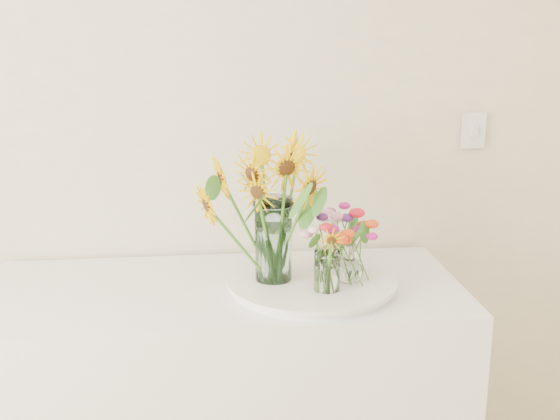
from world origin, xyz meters
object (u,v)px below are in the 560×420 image
object	(u,v)px
tray	(312,284)
small_vase_b	(349,262)
small_vase_c	(340,251)
small_vase_a	(327,271)
mason_jar	(273,240)

from	to	relation	value
tray	small_vase_b	bearing A→B (deg)	-12.68
small_vase_b	small_vase_c	distance (m)	0.11
small_vase_c	small_vase_a	bearing A→B (deg)	-111.72
tray	small_vase_a	xyz separation A→B (m)	(0.03, -0.09, 0.07)
small_vase_a	small_vase_b	size ratio (longest dim) A/B	1.03
mason_jar	small_vase_b	size ratio (longest dim) A/B	2.08
tray	small_vase_b	world-z (taller)	small_vase_b
small_vase_a	small_vase_c	xyz separation A→B (m)	(0.07, 0.18, -0.00)
small_vase_c	small_vase_b	bearing A→B (deg)	-86.61
tray	small_vase_b	distance (m)	0.13
tray	mason_jar	bearing A→B (deg)	175.11
small_vase_a	small_vase_c	distance (m)	0.19
small_vase_a	small_vase_b	bearing A→B (deg)	41.65
small_vase_b	small_vase_a	bearing A→B (deg)	-138.35
small_vase_c	tray	bearing A→B (deg)	-139.10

